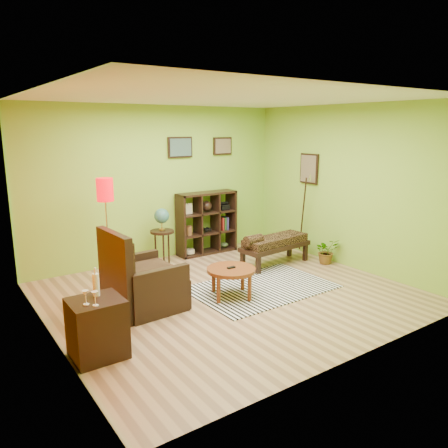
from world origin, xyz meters
TOP-DOWN VIEW (x-y plane):
  - ground at (0.00, 0.00)m, footprint 5.00×5.00m
  - room_shell at (-0.09, 0.01)m, footprint 5.04×4.54m
  - zebra_rug at (0.55, -0.07)m, footprint 2.14×1.45m
  - coffee_table at (-0.04, -0.09)m, footprint 0.71×0.71m
  - armchair at (-1.29, 0.26)m, footprint 0.97×0.98m
  - side_cabinet at (-2.20, -0.65)m, footprint 0.55×0.50m
  - floor_lamp at (-1.33, 1.31)m, footprint 0.25×0.25m
  - globe_table at (-0.16, 1.83)m, footprint 0.42×0.42m
  - cube_shelf at (0.91, 2.03)m, footprint 1.20×0.35m
  - bench at (1.45, 0.70)m, footprint 1.41×0.60m
  - potted_plant at (2.30, 0.22)m, footprint 0.53×0.56m

SIDE VIEW (x-z plane):
  - ground at x=0.00m, z-range 0.00..0.00m
  - zebra_rug at x=0.55m, z-range 0.00..0.01m
  - potted_plant at x=2.30m, z-range 0.00..0.36m
  - side_cabinet at x=-2.20m, z-range -0.15..0.81m
  - armchair at x=-1.29m, z-range -0.22..0.90m
  - coffee_table at x=-0.04m, z-range 0.15..0.60m
  - bench at x=1.45m, z-range 0.09..0.72m
  - cube_shelf at x=0.91m, z-range 0.00..1.20m
  - globe_table at x=-0.16m, z-range 0.26..1.29m
  - floor_lamp at x=-1.33m, z-range 0.52..2.20m
  - room_shell at x=-0.09m, z-range 0.39..3.21m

